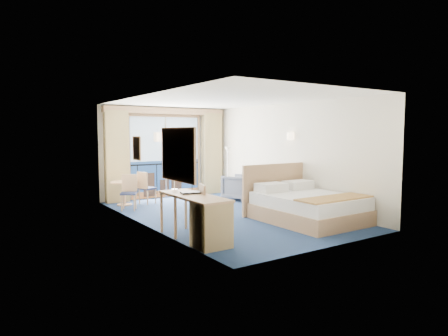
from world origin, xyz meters
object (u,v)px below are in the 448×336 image
(desk_chair, at_px, (208,207))
(table_chair_b, at_px, (129,190))
(armchair, at_px, (239,187))
(desk, at_px, (207,220))
(floor_lamp, at_px, (228,159))
(round_table, at_px, (124,187))
(table_chair_a, at_px, (145,186))
(bed, at_px, (306,206))
(nightstand, at_px, (287,199))

(desk_chair, bearing_deg, table_chair_b, 23.61)
(armchair, relative_size, desk_chair, 0.82)
(desk, bearing_deg, armchair, 47.83)
(floor_lamp, relative_size, table_chair_b, 1.71)
(round_table, distance_m, table_chair_b, 0.68)
(floor_lamp, distance_m, table_chair_a, 2.70)
(round_table, xyz_separation_m, table_chair_a, (0.53, -0.16, 0.01))
(bed, bearing_deg, armchair, 82.22)
(desk_chair, relative_size, table_chair_b, 1.11)
(nightstand, xyz_separation_m, round_table, (-3.35, 2.74, 0.24))
(bed, xyz_separation_m, round_table, (-2.66, 4.08, 0.15))
(desk, distance_m, desk_chair, 0.64)
(floor_lamp, distance_m, desk, 5.42)
(nightstand, distance_m, armchair, 1.79)
(floor_lamp, bearing_deg, bed, -97.30)
(armchair, height_order, desk_chair, desk_chair)
(desk_chair, bearing_deg, bed, -73.44)
(floor_lamp, xyz_separation_m, desk_chair, (-2.94, -3.73, -0.59))
(table_chair_a, bearing_deg, nightstand, -153.88)
(bed, distance_m, armchair, 3.13)
(floor_lamp, relative_size, table_chair_a, 1.71)
(nightstand, distance_m, table_chair_a, 3.82)
(desk, relative_size, round_table, 2.43)
(armchair, xyz_separation_m, desk, (-3.23, -3.56, 0.09))
(armchair, relative_size, table_chair_a, 0.91)
(table_chair_b, bearing_deg, nightstand, -3.10)
(round_table, bearing_deg, table_chair_b, -99.55)
(floor_lamp, distance_m, desk_chair, 4.78)
(bed, xyz_separation_m, table_chair_b, (-2.77, 3.40, 0.16))
(nightstand, xyz_separation_m, table_chair_b, (-3.46, 2.07, 0.26))
(desk, height_order, table_chair_a, table_chair_a)
(desk, xyz_separation_m, round_table, (0.14, 4.54, 0.04))
(table_chair_b, bearing_deg, armchair, 22.38)
(bed, relative_size, round_table, 3.16)
(bed, relative_size, armchair, 2.82)
(floor_lamp, distance_m, table_chair_b, 3.35)
(desk, bearing_deg, nightstand, 27.29)
(armchair, distance_m, table_chair_b, 3.22)
(bed, distance_m, table_chair_b, 4.39)
(nightstand, distance_m, floor_lamp, 2.62)
(nightstand, relative_size, desk, 0.28)
(bed, distance_m, floor_lamp, 3.91)
(desk, xyz_separation_m, table_chair_b, (0.03, 3.87, 0.05))
(armchair, bearing_deg, bed, 60.62)
(bed, distance_m, desk_chair, 2.47)
(nightstand, distance_m, table_chair_b, 4.04)
(desk, bearing_deg, table_chair_a, 81.25)
(desk, relative_size, table_chair_a, 1.96)
(table_chair_b, bearing_deg, round_table, 108.20)
(bed, height_order, armchair, bed)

